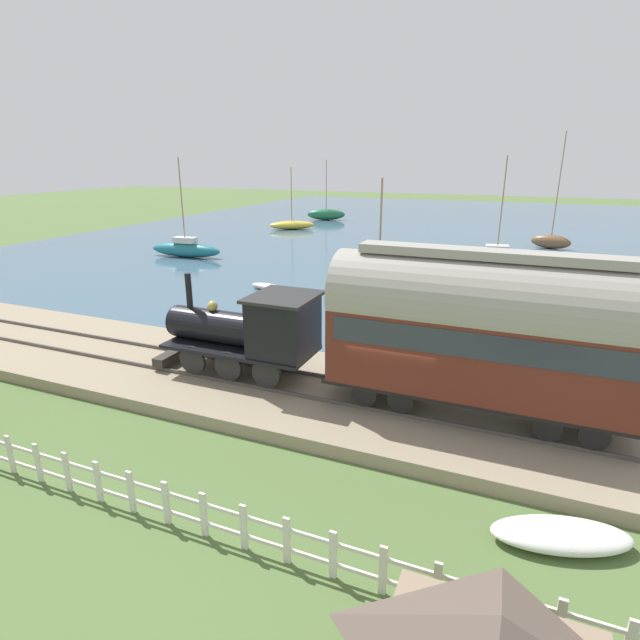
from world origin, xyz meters
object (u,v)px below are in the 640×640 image
passenger_coach (481,328)px  sailboat_brown (551,241)px  steam_locomotive (253,329)px  sailboat_teal (186,249)px  sailboat_gray (496,256)px  sailboat_green (326,214)px  sailboat_yellow (292,225)px  sailboat_black (378,305)px  rowboat_off_pier (476,329)px  rowboat_near_shore (269,287)px  beached_dinghy (561,535)px

passenger_coach → sailboat_brown: sailboat_brown is taller
steam_locomotive → sailboat_brown: size_ratio=0.60×
sailboat_teal → sailboat_gray: size_ratio=0.98×
sailboat_green → sailboat_yellow: bearing=159.9°
sailboat_black → rowboat_off_pier: size_ratio=2.44×
sailboat_teal → rowboat_near_shore: (-6.77, -11.06, -0.45)m
sailboat_green → sailboat_yellow: (-9.45, 0.29, -0.23)m
sailboat_teal → sailboat_gray: bearing=-77.2°
passenger_coach → sailboat_gray: sailboat_gray is taller
sailboat_black → beached_dinghy: size_ratio=2.21×
passenger_coach → sailboat_yellow: (36.60, 23.32, -2.63)m
sailboat_gray → rowboat_near_shore: sailboat_gray is taller
passenger_coach → sailboat_brown: 34.30m
rowboat_near_shore → rowboat_off_pier: bearing=-93.8°
sailboat_black → steam_locomotive: bearing=-156.9°
sailboat_green → rowboat_off_pier: (-37.30, -22.23, -0.54)m
rowboat_near_shore → sailboat_yellow: bearing=33.5°
rowboat_near_shore → rowboat_off_pier: (-3.17, -12.20, -0.01)m
passenger_coach → sailboat_green: (46.05, 23.03, -2.39)m
beached_dinghy → sailboat_gray: bearing=6.3°
sailboat_gray → sailboat_brown: (8.36, -3.90, 0.17)m
beached_dinghy → rowboat_off_pier: bearing=13.2°
steam_locomotive → sailboat_yellow: (36.60, 16.14, -1.64)m
sailboat_yellow → rowboat_off_pier: sailboat_yellow is taller
sailboat_brown → beached_dinghy: size_ratio=3.20×
sailboat_teal → beached_dinghy: bearing=-135.1°
passenger_coach → sailboat_gray: bearing=2.4°
sailboat_gray → sailboat_black: (-15.91, 4.59, -0.05)m
sailboat_brown → beached_dinghy: 38.13m
sailboat_teal → sailboat_yellow: size_ratio=1.15×
sailboat_teal → steam_locomotive: bearing=-142.2°
sailboat_brown → sailboat_yellow: (2.50, 26.12, -0.20)m
sailboat_black → rowboat_off_pier: bearing=-70.7°
sailboat_gray → steam_locomotive: bearing=160.0°
sailboat_gray → sailboat_yellow: 24.73m
sailboat_gray → sailboat_brown: size_ratio=0.80×
rowboat_off_pier → sailboat_black: bearing=123.3°
sailboat_green → rowboat_near_shore: 35.58m
rowboat_near_shore → sailboat_green: bearing=27.2°
steam_locomotive → sailboat_gray: (25.74, -6.08, -1.60)m
sailboat_green → sailboat_black: sailboat_green is taller
sailboat_green → sailboat_yellow: size_ratio=1.10×
sailboat_green → sailboat_brown: bearing=-133.2°
passenger_coach → sailboat_yellow: sailboat_yellow is taller
passenger_coach → sailboat_teal: sailboat_teal is taller
sailboat_gray → sailboat_yellow: sailboat_gray is taller
rowboat_off_pier → beached_dinghy: (-12.78, -3.01, 0.04)m
steam_locomotive → sailboat_teal: 25.23m
sailboat_green → steam_locomotive: bearing=-179.4°
sailboat_yellow → beached_dinghy: size_ratio=2.20×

